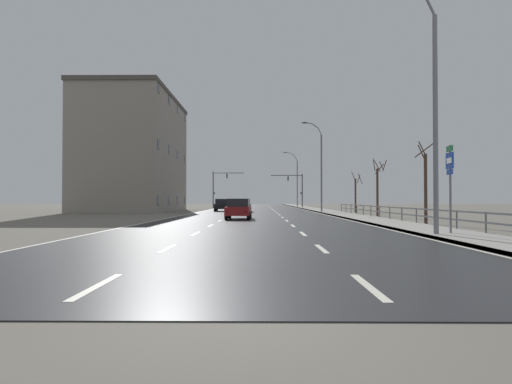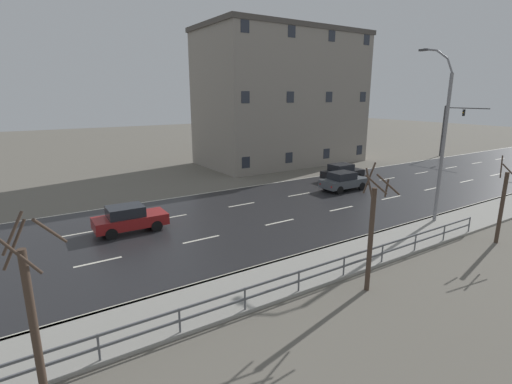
{
  "view_description": "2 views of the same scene",
  "coord_description": "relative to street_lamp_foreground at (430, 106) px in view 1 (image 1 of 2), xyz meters",
  "views": [
    {
      "loc": [
        0.47,
        -5.08,
        1.52
      ],
      "look_at": [
        -0.11,
        54.45,
        2.58
      ],
      "focal_mm": 28.86,
      "sensor_mm": 36.0,
      "label": 1
    },
    {
      "loc": [
        20.52,
        20.78,
        7.76
      ],
      "look_at": [
        0.0,
        34.14,
        1.52
      ],
      "focal_mm": 26.67,
      "sensor_mm": 36.0,
      "label": 2
    }
  ],
  "objects": [
    {
      "name": "traffic_signal_left",
      "position": [
        -14.3,
        56.51,
        -1.05
      ],
      "size": [
        5.56,
        0.36,
        6.48
      ],
      "color": "#38383A",
      "rests_on": "ground"
    },
    {
      "name": "highway_sign",
      "position": [
        0.99,
        0.46,
        -2.9
      ],
      "size": [
        0.09,
        0.68,
        3.78
      ],
      "color": "slate",
      "rests_on": "ground"
    },
    {
      "name": "bare_tree_far",
      "position": [
        4.07,
        30.59,
        -3.15
      ],
      "size": [
        1.28,
        1.4,
        4.73
      ],
      "color": "#423328",
      "rests_on": "ground"
    },
    {
      "name": "road_asphalt_strip",
      "position": [
        -7.4,
        48.36,
        -5.31
      ],
      "size": [
        14.0,
        120.0,
        0.03
      ],
      "color": "#232326",
      "rests_on": "ground"
    },
    {
      "name": "brick_building",
      "position": [
        -23.15,
        36.28,
        2.12
      ],
      "size": [
        10.24,
        18.73,
        14.86
      ],
      "color": "gray",
      "rests_on": "ground"
    },
    {
      "name": "street_lamp_midground",
      "position": [
        0.06,
        30.95,
        -0.16
      ],
      "size": [
        2.34,
        0.24,
        10.52
      ],
      "color": "slate",
      "rests_on": "ground"
    },
    {
      "name": "car_near_left",
      "position": [
        -8.92,
        32.25,
        -4.52
      ],
      "size": [
        1.86,
        4.11,
        1.57
      ],
      "rotation": [
        0.0,
        0.0,
        -0.01
      ],
      "color": "#474C51",
      "rests_on": "ground"
    },
    {
      "name": "ground_plane",
      "position": [
        -7.4,
        36.37,
        -5.38
      ],
      "size": [
        160.0,
        160.0,
        0.12
      ],
      "color": "#666056"
    },
    {
      "name": "street_lamp_distant",
      "position": [
        0.01,
        61.9,
        -0.16
      ],
      "size": [
        2.76,
        0.24,
        10.61
      ],
      "color": "slate",
      "rests_on": "ground"
    },
    {
      "name": "car_far_left",
      "position": [
        -8.56,
        14.44,
        -4.52
      ],
      "size": [
        1.91,
        4.14,
        1.57
      ],
      "rotation": [
        0.0,
        0.0,
        -0.02
      ],
      "color": "maroon",
      "rests_on": "ground"
    },
    {
      "name": "street_lamp_foreground",
      "position": [
        0.0,
        0.0,
        0.0
      ],
      "size": [
        2.89,
        0.24,
        10.95
      ],
      "color": "slate",
      "rests_on": "ground"
    },
    {
      "name": "guardrail",
      "position": [
        2.45,
        13.08,
        -4.62
      ],
      "size": [
        0.07,
        35.43,
        1.0
      ],
      "color": "#515459",
      "rests_on": "ground"
    },
    {
      "name": "bare_tree_mid",
      "position": [
        3.77,
        20.69,
        -2.8
      ],
      "size": [
        1.06,
        1.38,
        5.25
      ],
      "color": "#423328",
      "rests_on": "ground"
    },
    {
      "name": "traffic_signal_right",
      "position": [
        -0.57,
        55.62,
        -1.33
      ],
      "size": [
        5.64,
        0.36,
        5.99
      ],
      "color": "#38383A",
      "rests_on": "ground"
    },
    {
      "name": "sidewalk_right",
      "position": [
        1.03,
        48.37,
        -5.26
      ],
      "size": [
        3.0,
        120.0,
        0.12
      ],
      "color": "gray",
      "rests_on": "ground"
    },
    {
      "name": "bare_tree_near",
      "position": [
        3.45,
        9.07,
        -2.8
      ],
      "size": [
        1.34,
        1.76,
        5.35
      ],
      "color": "#423328",
      "rests_on": "ground"
    },
    {
      "name": "car_mid_centre",
      "position": [
        -11.67,
        34.89,
        -4.52
      ],
      "size": [
        1.86,
        4.11,
        1.57
      ],
      "rotation": [
        0.0,
        0.0,
        0.01
      ],
      "color": "black",
      "rests_on": "ground"
    }
  ]
}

